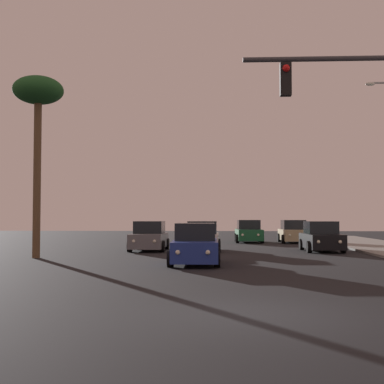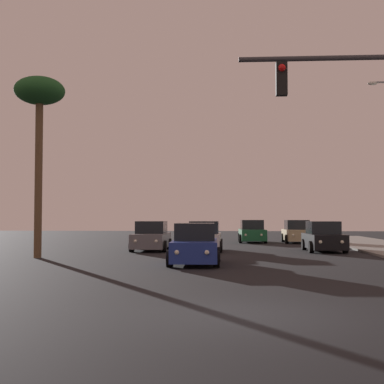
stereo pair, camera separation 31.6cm
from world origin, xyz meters
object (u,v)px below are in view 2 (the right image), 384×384
at_px(car_blue, 195,246).
at_px(car_black, 324,238).
at_px(car_grey, 151,237).
at_px(car_tan, 297,232).
at_px(car_white, 204,238).
at_px(car_green, 252,232).
at_px(palm_tree_near, 40,101).

xyz_separation_m(car_blue, car_black, (6.72, 8.34, 0.00)).
height_order(car_blue, car_grey, same).
distance_m(car_tan, car_grey, 13.53).
xyz_separation_m(car_grey, car_white, (3.06, -0.25, 0.00)).
xyz_separation_m(car_green, palm_tree_near, (-10.89, -15.59, 6.74)).
relative_size(car_green, car_white, 1.00).
distance_m(car_black, palm_tree_near, 16.75).
relative_size(car_blue, car_white, 1.00).
distance_m(car_tan, car_white, 11.79).
distance_m(car_tan, car_black, 9.81).
xyz_separation_m(car_green, car_white, (-3.20, -10.22, 0.00)).
distance_m(car_green, car_grey, 11.77).
height_order(car_tan, car_black, same).
relative_size(car_tan, palm_tree_near, 0.50).
xyz_separation_m(car_green, car_grey, (-6.25, -9.97, 0.00)).
distance_m(car_white, car_black, 6.66).
distance_m(car_grey, car_black, 9.71).
bearing_deg(car_grey, car_blue, 109.77).
bearing_deg(car_tan, car_black, 90.11).
xyz_separation_m(car_white, car_black, (6.66, 0.04, 0.00)).
bearing_deg(car_white, car_blue, 90.19).
height_order(car_green, car_blue, same).
xyz_separation_m(car_tan, palm_tree_near, (-14.19, -15.21, 6.74)).
bearing_deg(car_white, car_black, -179.07).
distance_m(car_green, car_black, 10.76).
bearing_deg(palm_tree_near, car_black, 20.63).
bearing_deg(car_blue, car_green, -101.09).
relative_size(car_tan, car_grey, 1.00).
height_order(car_tan, car_grey, same).
xyz_separation_m(car_tan, car_white, (-6.49, -9.84, 0.00)).
xyz_separation_m(car_black, palm_tree_near, (-14.35, -5.40, 6.74)).
height_order(car_green, car_white, same).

